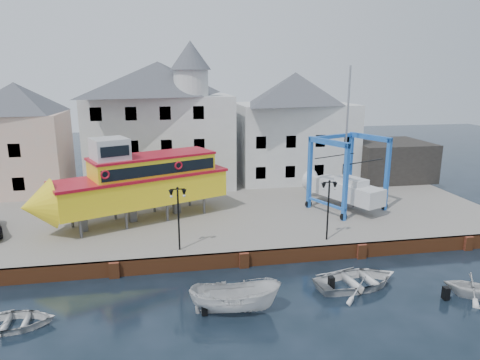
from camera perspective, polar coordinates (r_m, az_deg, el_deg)
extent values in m
plane|color=black|center=(27.95, 0.52, -11.53)|extent=(140.00, 140.00, 0.00)
cube|color=#6B655B|center=(37.89, -2.56, -3.77)|extent=(44.00, 22.00, 1.00)
cube|color=brown|center=(27.84, 0.47, -10.50)|extent=(44.00, 0.25, 1.00)
cube|color=brown|center=(27.49, -16.42, -11.44)|extent=(0.60, 0.36, 1.00)
cube|color=brown|center=(27.69, 0.54, -10.64)|extent=(0.60, 0.36, 1.00)
cube|color=brown|center=(30.10, 15.88, -9.13)|extent=(0.60, 0.36, 1.00)
cube|color=brown|center=(34.24, 28.12, -7.44)|extent=(0.60, 0.36, 1.00)
cube|color=#D9A892|center=(45.40, -27.08, 3.20)|extent=(8.00, 7.00, 7.50)
pyramid|color=#3C3E45|center=(44.86, -27.82, 9.66)|extent=(8.00, 7.00, 2.80)
cube|color=black|center=(42.43, -27.42, -0.48)|extent=(1.00, 0.08, 1.20)
cube|color=black|center=(41.86, -27.88, 3.50)|extent=(1.00, 0.08, 1.20)
cube|color=#BDBDBC|center=(43.78, -10.48, 5.15)|extent=(14.00, 8.00, 9.00)
pyramid|color=#3C3E45|center=(43.29, -10.84, 13.15)|extent=(14.00, 8.00, 3.20)
cube|color=black|center=(40.86, -18.03, -0.08)|extent=(1.00, 0.08, 1.20)
cube|color=black|center=(40.54, -13.83, 0.10)|extent=(1.00, 0.08, 1.20)
cube|color=black|center=(40.44, -9.59, 0.28)|extent=(1.00, 0.08, 1.20)
cube|color=black|center=(40.57, -5.36, 0.46)|extent=(1.00, 0.08, 1.20)
cube|color=black|center=(40.27, -18.35, 4.07)|extent=(1.00, 0.08, 1.20)
cube|color=black|center=(39.95, -14.08, 4.28)|extent=(1.00, 0.08, 1.20)
cube|color=black|center=(39.85, -9.77, 4.48)|extent=(1.00, 0.08, 1.20)
cube|color=black|center=(39.98, -5.45, 4.64)|extent=(1.00, 0.08, 1.20)
cube|color=black|center=(39.91, -18.68, 8.31)|extent=(1.00, 0.08, 1.20)
cube|color=black|center=(39.58, -14.34, 8.56)|extent=(1.00, 0.08, 1.20)
cube|color=black|center=(39.48, -9.95, 8.77)|extent=(1.00, 0.08, 1.20)
cube|color=black|center=(39.61, -5.56, 8.93)|extent=(1.00, 0.08, 1.20)
cylinder|color=#BDBDBC|center=(40.99, -6.54, 12.71)|extent=(3.20, 3.20, 2.40)
cone|color=#3C3E45|center=(41.01, -6.64, 16.21)|extent=(3.80, 3.80, 2.60)
cube|color=#BDBDBC|center=(46.41, 7.16, 5.14)|extent=(12.00, 8.00, 8.00)
pyramid|color=#3C3E45|center=(45.90, 7.38, 12.07)|extent=(12.00, 8.00, 3.20)
cube|color=black|center=(41.95, 2.78, 0.95)|extent=(1.00, 0.08, 1.20)
cube|color=black|center=(42.70, 6.70, 1.11)|extent=(1.00, 0.08, 1.20)
cube|color=black|center=(43.66, 10.48, 1.25)|extent=(1.00, 0.08, 1.20)
cube|color=black|center=(44.79, 14.08, 1.38)|extent=(1.00, 0.08, 1.20)
cube|color=black|center=(41.38, 2.82, 5.01)|extent=(1.00, 0.08, 1.20)
cube|color=black|center=(42.14, 6.82, 5.09)|extent=(1.00, 0.08, 1.20)
cube|color=black|center=(43.11, 10.65, 5.14)|extent=(1.00, 0.08, 1.20)
cube|color=black|center=(44.25, 14.31, 5.18)|extent=(1.00, 0.08, 1.20)
cube|color=black|center=(48.87, 19.08, 2.54)|extent=(8.00, 7.00, 4.00)
cylinder|color=black|center=(27.52, -8.19, -5.34)|extent=(0.12, 0.12, 4.00)
cube|color=black|center=(26.92, -8.34, -1.21)|extent=(0.90, 0.06, 0.06)
sphere|color=black|center=(26.90, -8.34, -1.07)|extent=(0.16, 0.16, 0.16)
cone|color=black|center=(26.98, -9.16, -1.80)|extent=(0.32, 0.32, 0.45)
sphere|color=silver|center=(27.03, -9.15, -2.17)|extent=(0.18, 0.18, 0.18)
cone|color=black|center=(27.00, -7.47, -1.73)|extent=(0.32, 0.32, 0.45)
sphere|color=silver|center=(27.05, -7.46, -2.10)|extent=(0.18, 0.18, 0.18)
cylinder|color=black|center=(29.51, 11.65, -4.15)|extent=(0.12, 0.12, 4.00)
cube|color=black|center=(28.95, 11.84, -0.29)|extent=(0.90, 0.06, 0.06)
sphere|color=black|center=(28.94, 11.85, -0.15)|extent=(0.16, 0.16, 0.16)
cone|color=black|center=(28.87, 11.08, -0.84)|extent=(0.32, 0.32, 0.45)
sphere|color=silver|center=(28.92, 11.06, -1.19)|extent=(0.18, 0.18, 0.18)
cone|color=black|center=(29.17, 12.55, -0.77)|extent=(0.32, 0.32, 0.45)
sphere|color=silver|center=(29.21, 12.53, -1.11)|extent=(0.18, 0.18, 0.18)
cylinder|color=#59595E|center=(31.59, -20.46, -6.06)|extent=(0.26, 0.26, 1.38)
cylinder|color=#59595E|center=(33.98, -21.48, -4.76)|extent=(0.26, 0.26, 1.38)
cylinder|color=#59595E|center=(32.37, -14.90, -5.15)|extent=(0.26, 0.26, 1.38)
cylinder|color=#59595E|center=(34.71, -16.29, -3.95)|extent=(0.26, 0.26, 1.38)
cylinder|color=#59595E|center=(33.44, -9.67, -4.25)|extent=(0.26, 0.26, 1.38)
cylinder|color=#59595E|center=(35.72, -11.36, -3.15)|extent=(0.26, 0.26, 1.38)
cylinder|color=#59595E|center=(34.79, -4.81, -3.38)|extent=(0.26, 0.26, 1.38)
cylinder|color=#59595E|center=(36.98, -6.74, -2.37)|extent=(0.26, 0.26, 1.38)
cube|color=#59595E|center=(32.87, -20.21, -5.26)|extent=(0.69, 0.64, 1.38)
cube|color=#59595E|center=(33.80, -14.14, -4.28)|extent=(0.69, 0.64, 1.38)
cube|color=#59595E|center=(35.10, -8.47, -3.32)|extent=(0.69, 0.64, 1.38)
cube|color=yellow|center=(33.62, -12.83, -1.28)|extent=(13.23, 8.32, 2.03)
cone|color=yellow|center=(31.92, -25.44, -3.13)|extent=(3.25, 4.02, 3.50)
cube|color=#A60D1F|center=(33.35, -12.94, 0.56)|extent=(13.54, 8.57, 0.20)
cube|color=yellow|center=(33.53, -11.53, 1.83)|extent=(9.70, 6.52, 1.47)
cube|color=black|center=(32.08, -10.45, 1.42)|extent=(8.14, 3.56, 0.83)
cube|color=black|center=(34.98, -12.52, 2.35)|extent=(8.14, 3.56, 0.83)
cube|color=#A60D1F|center=(33.38, -11.59, 3.21)|extent=(9.90, 6.68, 0.17)
cube|color=silver|center=(32.21, -16.98, 3.87)|extent=(3.15, 3.15, 1.68)
cube|color=black|center=(31.04, -16.33, 3.68)|extent=(1.87, 0.85, 0.74)
torus|color=#A60D1F|center=(30.68, -17.55, 0.69)|extent=(0.64, 0.37, 0.64)
torus|color=#A60D1F|center=(32.55, -8.19, 1.94)|extent=(0.64, 0.37, 0.64)
cube|color=#1342AF|center=(33.37, 13.90, -0.37)|extent=(0.40, 0.40, 6.01)
cylinder|color=black|center=(34.12, 13.64, -4.77)|extent=(0.64, 0.44, 0.60)
cube|color=#1342AF|center=(36.10, 9.27, 0.93)|extent=(0.40, 0.40, 6.01)
cylinder|color=black|center=(36.79, 9.10, -3.17)|extent=(0.64, 0.44, 0.60)
cube|color=#1342AF|center=(37.01, 19.02, 0.67)|extent=(0.40, 0.40, 6.01)
cylinder|color=black|center=(37.69, 18.69, -3.34)|extent=(0.64, 0.44, 0.60)
cube|color=#1342AF|center=(39.49, 14.46, 1.79)|extent=(0.40, 0.40, 6.01)
cylinder|color=black|center=(40.13, 14.23, -1.99)|extent=(0.64, 0.44, 0.60)
cube|color=#1342AF|center=(34.16, 11.72, 4.97)|extent=(1.98, 4.06, 0.42)
cube|color=#1342AF|center=(35.26, 11.32, -3.08)|extent=(1.90, 4.02, 0.18)
cube|color=#1342AF|center=(37.72, 16.97, 5.48)|extent=(1.98, 4.06, 0.42)
cube|color=#1342AF|center=(38.73, 16.45, -1.85)|extent=(1.90, 4.02, 0.18)
cube|color=#1342AF|center=(37.25, 12.20, 5.67)|extent=(4.85, 2.32, 0.30)
cube|color=silver|center=(36.77, 14.07, -1.41)|extent=(4.37, 6.69, 1.37)
cone|color=silver|center=(39.35, 9.99, -0.20)|extent=(2.36, 2.04, 1.97)
cube|color=#59595E|center=(37.04, 13.98, -2.89)|extent=(0.80, 1.50, 0.60)
cube|color=silver|center=(36.26, 14.65, -0.12)|extent=(2.28, 2.91, 0.52)
cylinder|color=#99999E|center=(36.05, 14.07, 7.06)|extent=(0.21, 0.21, 9.44)
cube|color=black|center=(35.17, 16.18, 2.34)|extent=(4.23, 1.92, 0.05)
cube|color=black|center=(37.20, 12.57, 3.17)|extent=(4.23, 1.92, 0.05)
imported|color=silver|center=(23.25, -0.64, -17.20)|extent=(4.92, 2.33, 1.83)
imported|color=silver|center=(26.54, 15.32, -13.53)|extent=(5.60, 4.36, 1.06)
imported|color=silver|center=(27.72, 28.43, -13.57)|extent=(3.79, 3.68, 1.52)
imported|color=silver|center=(24.70, -28.15, -16.98)|extent=(4.15, 3.03, 0.84)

